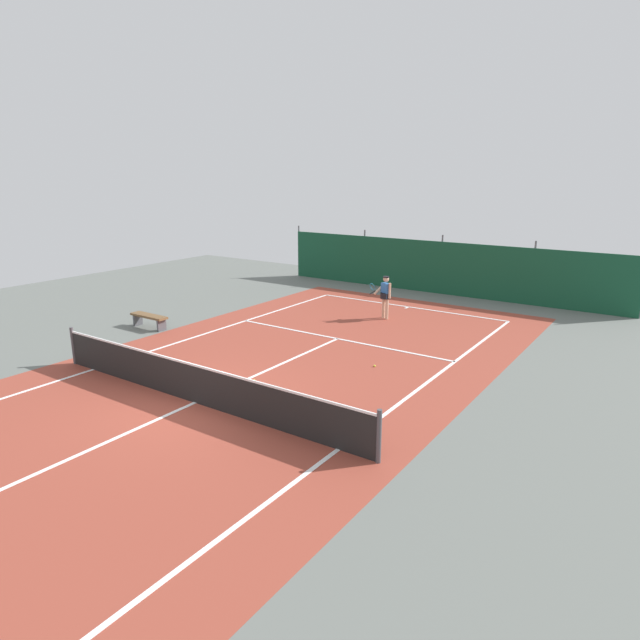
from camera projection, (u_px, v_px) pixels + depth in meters
ground_plane at (195, 403)px, 13.18m from camera, size 36.00×36.00×0.00m
court_surface at (195, 403)px, 13.18m from camera, size 11.02×26.60×0.01m
tennis_net at (194, 383)px, 13.04m from camera, size 10.12×0.10×1.10m
back_fence at (444, 278)px, 25.49m from camera, size 16.30×0.98×2.70m
tennis_player at (385, 294)px, 20.63m from camera, size 0.84×0.65×1.64m
tennis_ball_near_player at (375, 366)px, 15.62m from camera, size 0.07×0.07×0.07m
tennis_ball_midcourt at (254, 381)px, 14.51m from camera, size 0.07×0.07×0.07m
courtside_bench at (149, 318)px, 19.49m from camera, size 1.60×0.40×0.49m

